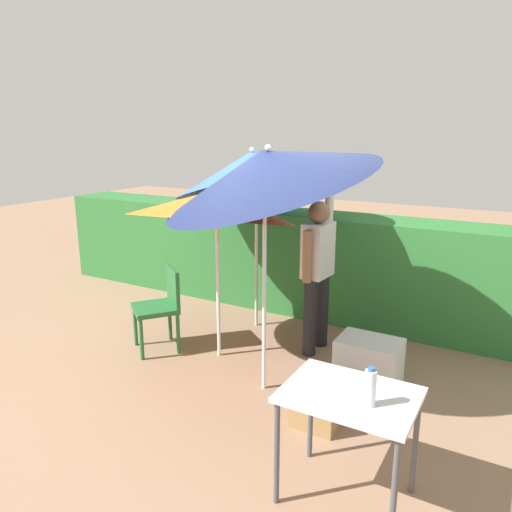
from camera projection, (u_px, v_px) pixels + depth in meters
ground_plane at (241, 372)px, 4.77m from camera, size 24.00×24.00×0.00m
hedge_row at (318, 264)px, 6.20m from camera, size 8.00×0.70×1.28m
umbrella_rainbow at (254, 166)px, 5.41m from camera, size 1.88×1.86×2.32m
umbrella_orange at (266, 170)px, 3.94m from camera, size 1.91×1.83×2.50m
umbrella_yellow at (214, 206)px, 4.75m from camera, size 1.68×1.69×1.90m
person_vendor at (317, 266)px, 5.03m from camera, size 0.24×0.55×1.88m
chair_plastic at (162, 303)px, 5.17m from camera, size 0.62×0.62×0.89m
cooler_box at (369, 363)px, 4.46m from camera, size 0.56×0.40×0.46m
crate_cardboard at (319, 405)px, 3.92m from camera, size 0.36×0.39×0.30m
folding_table at (349, 406)px, 2.99m from camera, size 0.80×0.60×0.74m
bottle_water at (370, 388)px, 2.80m from camera, size 0.07×0.07×0.24m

